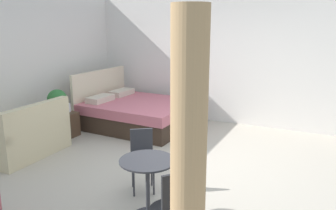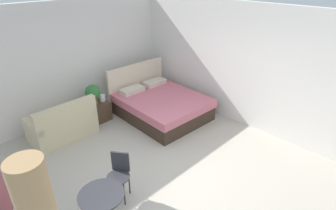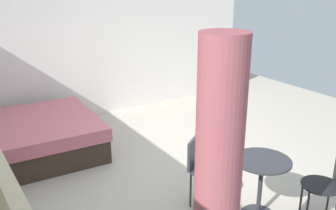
% 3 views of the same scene
% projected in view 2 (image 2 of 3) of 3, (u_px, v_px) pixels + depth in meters
% --- Properties ---
extents(ground_plane, '(8.32, 9.65, 0.02)m').
position_uv_depth(ground_plane, '(168.00, 176.00, 5.01)').
color(ground_plane, '#B2A899').
extents(wall_back, '(8.32, 0.12, 2.79)m').
position_uv_depth(wall_back, '(69.00, 62.00, 6.47)').
color(wall_back, silver).
rests_on(wall_back, ground).
extents(wall_right, '(0.12, 6.65, 2.79)m').
position_uv_depth(wall_right, '(253.00, 69.00, 6.05)').
color(wall_right, silver).
rests_on(wall_right, ground).
extents(bed, '(1.83, 2.18, 1.15)m').
position_uv_depth(bed, '(160.00, 105.00, 6.90)').
color(bed, '#38281E').
rests_on(bed, ground).
extents(couch, '(1.36, 0.83, 0.91)m').
position_uv_depth(couch, '(63.00, 125.00, 6.00)').
color(couch, beige).
rests_on(couch, ground).
extents(nightstand, '(0.44, 0.43, 0.47)m').
position_uv_depth(nightstand, '(100.00, 111.00, 6.73)').
color(nightstand, '#473323').
rests_on(nightstand, ground).
extents(potted_plant, '(0.36, 0.36, 0.48)m').
position_uv_depth(potted_plant, '(93.00, 93.00, 6.45)').
color(potted_plant, '#935B3D').
rests_on(potted_plant, nightstand).
extents(vase, '(0.14, 0.14, 0.16)m').
position_uv_depth(vase, '(102.00, 98.00, 6.67)').
color(vase, silver).
rests_on(vase, nightstand).
extents(balcony_table, '(0.63, 0.63, 0.70)m').
position_uv_depth(balcony_table, '(103.00, 206.00, 3.74)').
color(balcony_table, '#2D2D33').
rests_on(balcony_table, ground).
extents(cafe_chair_near_window, '(0.51, 0.51, 0.81)m').
position_uv_depth(cafe_chair_near_window, '(119.00, 171.00, 4.36)').
color(cafe_chair_near_window, '#2D2D33').
rests_on(cafe_chair_near_window, ground).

